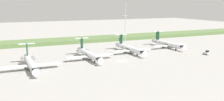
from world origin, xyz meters
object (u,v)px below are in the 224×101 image
(regional_jet_third, at_px, (130,48))
(regional_jet_fourth, at_px, (167,44))
(safety_cone_mid_marker, at_px, (191,54))
(baggage_tug, at_px, (206,53))
(safety_cone_front_marker, at_px, (186,54))
(regional_jet_second, at_px, (89,54))
(regional_jet_nearest, at_px, (30,63))
(antenna_mast, at_px, (125,25))

(regional_jet_third, relative_size, regional_jet_fourth, 1.00)
(regional_jet_third, distance_m, safety_cone_mid_marker, 32.13)
(baggage_tug, relative_size, safety_cone_front_marker, 5.82)
(safety_cone_front_marker, relative_size, safety_cone_mid_marker, 1.00)
(regional_jet_second, relative_size, regional_jet_fourth, 1.00)
(regional_jet_nearest, distance_m, safety_cone_front_marker, 76.58)
(regional_jet_fourth, bearing_deg, antenna_mast, 110.29)
(regional_jet_fourth, bearing_deg, regional_jet_third, -170.14)
(regional_jet_fourth, distance_m, safety_cone_front_marker, 22.24)
(safety_cone_front_marker, bearing_deg, regional_jet_fourth, 79.20)
(regional_jet_nearest, relative_size, safety_cone_front_marker, 56.36)
(antenna_mast, xyz_separation_m, safety_cone_mid_marker, (10.97, -53.72, -11.17))
(regional_jet_fourth, relative_size, safety_cone_front_marker, 56.36)
(antenna_mast, xyz_separation_m, safety_cone_front_marker, (7.71, -53.80, -11.17))
(regional_jet_third, bearing_deg, safety_cone_front_marker, -34.97)
(antenna_mast, relative_size, baggage_tug, 8.67)
(safety_cone_front_marker, xyz_separation_m, safety_cone_mid_marker, (3.27, 0.08, 0.00))
(regional_jet_nearest, relative_size, regional_jet_fourth, 1.00)
(regional_jet_nearest, distance_m, baggage_tug, 86.73)
(regional_jet_nearest, relative_size, safety_cone_mid_marker, 56.36)
(regional_jet_fourth, height_order, safety_cone_mid_marker, regional_jet_fourth)
(antenna_mast, height_order, baggage_tug, antenna_mast)
(regional_jet_fourth, bearing_deg, baggage_tug, -77.13)
(regional_jet_second, xyz_separation_m, baggage_tug, (59.01, -14.94, -1.53))
(regional_jet_fourth, distance_m, baggage_tug, 26.09)
(antenna_mast, bearing_deg, regional_jet_second, -134.21)
(safety_cone_front_marker, bearing_deg, regional_jet_third, 145.03)
(regional_jet_nearest, xyz_separation_m, regional_jet_third, (52.39, 13.10, 0.00))
(safety_cone_mid_marker, bearing_deg, antenna_mast, 101.55)
(baggage_tug, height_order, safety_cone_front_marker, baggage_tug)
(regional_jet_second, height_order, safety_cone_front_marker, regional_jet_second)
(antenna_mast, height_order, safety_cone_mid_marker, antenna_mast)
(regional_jet_fourth, distance_m, antenna_mast, 35.33)
(regional_jet_fourth, relative_size, safety_cone_mid_marker, 56.36)
(safety_cone_mid_marker, bearing_deg, regional_jet_second, 167.91)
(regional_jet_second, xyz_separation_m, regional_jet_fourth, (53.21, 10.45, 0.00))
(regional_jet_fourth, relative_size, baggage_tug, 9.69)
(regional_jet_second, xyz_separation_m, safety_cone_front_marker, (49.06, -11.28, -2.26))
(regional_jet_second, distance_m, baggage_tug, 60.89)
(regional_jet_second, bearing_deg, safety_cone_front_marker, -12.95)
(safety_cone_front_marker, bearing_deg, baggage_tug, -20.18)
(regional_jet_nearest, relative_size, regional_jet_third, 1.00)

